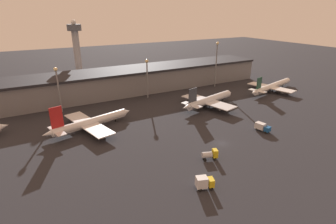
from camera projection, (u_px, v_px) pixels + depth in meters
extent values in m
plane|color=#26262B|center=(222.00, 143.00, 94.40)|extent=(600.00, 600.00, 0.00)
cube|color=slate|center=(138.00, 80.00, 155.02)|extent=(160.23, 22.45, 12.25)
cube|color=black|center=(138.00, 69.00, 152.59)|extent=(160.23, 24.45, 1.20)
cone|color=white|center=(3.00, 126.00, 100.83)|extent=(4.57, 3.97, 3.12)
cylinder|color=silver|center=(92.00, 122.00, 104.96)|extent=(31.19, 10.62, 3.21)
cylinder|color=silver|center=(92.00, 123.00, 105.16)|extent=(29.55, 9.77, 2.72)
cone|color=silver|center=(126.00, 112.00, 115.47)|extent=(4.46, 3.88, 3.05)
cone|color=silver|center=(49.00, 134.00, 94.27)|extent=(5.32, 3.80, 2.72)
cube|color=red|center=(56.00, 117.00, 94.62)|extent=(4.45, 1.46, 7.98)
cube|color=silver|center=(57.00, 131.00, 96.07)|extent=(5.69, 11.21, 0.24)
cube|color=silver|center=(88.00, 124.00, 104.12)|extent=(14.00, 30.69, 0.36)
cylinder|color=gray|center=(81.00, 120.00, 110.85)|extent=(3.85, 2.56, 1.76)
cylinder|color=gray|center=(101.00, 132.00, 99.39)|extent=(3.85, 2.56, 1.76)
cylinder|color=black|center=(115.00, 120.00, 112.73)|extent=(0.50, 0.50, 1.44)
cylinder|color=black|center=(87.00, 127.00, 105.69)|extent=(0.50, 0.50, 1.44)
cylinder|color=black|center=(90.00, 129.00, 103.93)|extent=(0.50, 0.50, 1.44)
cylinder|color=silver|center=(210.00, 100.00, 129.32)|extent=(30.19, 10.83, 3.71)
cylinder|color=#333842|center=(210.00, 101.00, 129.56)|extent=(28.59, 9.93, 3.16)
cone|color=silver|center=(229.00, 93.00, 139.56)|extent=(5.17, 4.49, 3.53)
cone|color=silver|center=(187.00, 107.00, 118.87)|extent=(6.16, 4.40, 3.16)
cube|color=#333842|center=(193.00, 95.00, 119.47)|extent=(5.14, 1.63, 6.47)
cube|color=silver|center=(192.00, 105.00, 120.73)|extent=(6.08, 10.93, 0.24)
cube|color=silver|center=(208.00, 101.00, 128.54)|extent=(14.81, 29.84, 0.36)
cylinder|color=gray|center=(197.00, 100.00, 135.08)|extent=(4.45, 2.96, 2.04)
cylinder|color=gray|center=(222.00, 107.00, 124.06)|extent=(4.45, 2.96, 2.04)
cylinder|color=black|center=(222.00, 100.00, 136.97)|extent=(0.50, 0.50, 1.67)
cylinder|color=black|center=(205.00, 105.00, 130.36)|extent=(0.50, 0.50, 1.67)
cylinder|color=black|center=(210.00, 106.00, 128.33)|extent=(0.50, 0.50, 1.67)
cylinder|color=white|center=(273.00, 86.00, 154.76)|extent=(38.90, 12.55, 3.24)
cylinder|color=#ADB2B7|center=(272.00, 87.00, 154.96)|extent=(36.87, 11.61, 2.76)
cone|color=white|center=(288.00, 80.00, 167.78)|extent=(4.52, 3.92, 3.08)
cone|color=white|center=(254.00, 92.00, 141.55)|extent=(5.38, 3.84, 2.76)
cube|color=#1E4738|center=(259.00, 83.00, 142.63)|extent=(4.50, 1.48, 6.22)
cube|color=white|center=(258.00, 91.00, 143.67)|extent=(5.47, 10.18, 0.24)
cube|color=white|center=(271.00, 87.00, 153.66)|extent=(13.37, 27.84, 0.36)
cylinder|color=gray|center=(260.00, 86.00, 159.99)|extent=(3.89, 2.59, 1.78)
cylinder|color=gray|center=(284.00, 91.00, 149.66)|extent=(3.89, 2.59, 1.78)
cylinder|color=black|center=(283.00, 86.00, 164.29)|extent=(0.50, 0.50, 1.46)
cylinder|color=black|center=(268.00, 90.00, 155.26)|extent=(0.50, 0.50, 1.46)
cylinder|color=black|center=(272.00, 91.00, 153.48)|extent=(0.50, 0.50, 1.46)
cube|color=gold|center=(211.00, 182.00, 70.10)|extent=(2.12, 2.75, 2.18)
cube|color=silver|center=(202.00, 182.00, 69.52)|extent=(3.57, 3.22, 2.91)
cylinder|color=black|center=(209.00, 184.00, 71.40)|extent=(1.04, 0.86, 0.90)
cylinder|color=black|center=(211.00, 188.00, 69.73)|extent=(1.04, 0.86, 0.90)
cylinder|color=black|center=(198.00, 186.00, 70.87)|extent=(1.04, 0.86, 0.90)
cylinder|color=black|center=(200.00, 190.00, 69.21)|extent=(1.04, 0.86, 0.90)
cube|color=#195199|center=(268.00, 129.00, 101.81)|extent=(2.74, 2.23, 1.84)
cube|color=silver|center=(260.00, 126.00, 103.93)|extent=(3.13, 4.07, 2.45)
cylinder|color=black|center=(268.00, 131.00, 102.92)|extent=(0.78, 1.01, 0.90)
cylinder|color=black|center=(265.00, 132.00, 101.81)|extent=(0.78, 1.01, 0.90)
cylinder|color=black|center=(259.00, 128.00, 105.56)|extent=(0.78, 1.01, 0.90)
cylinder|color=black|center=(257.00, 129.00, 104.46)|extent=(0.78, 1.01, 0.90)
cube|color=gold|center=(215.00, 153.00, 83.84)|extent=(2.05, 2.51, 2.60)
cylinder|color=#B7B7BC|center=(207.00, 155.00, 83.50)|extent=(3.64, 2.85, 1.95)
cylinder|color=black|center=(213.00, 156.00, 85.12)|extent=(1.02, 0.80, 0.90)
cylinder|color=black|center=(215.00, 159.00, 83.63)|extent=(1.02, 0.80, 0.90)
cylinder|color=black|center=(203.00, 157.00, 84.56)|extent=(1.02, 0.80, 0.90)
cylinder|color=black|center=(205.00, 160.00, 83.07)|extent=(1.02, 0.80, 0.90)
cylinder|color=slate|center=(59.00, 92.00, 120.39)|extent=(0.70, 0.70, 19.72)
sphere|color=beige|center=(56.00, 69.00, 116.60)|extent=(1.80, 1.80, 1.80)
cylinder|color=slate|center=(147.00, 80.00, 140.48)|extent=(0.70, 0.70, 19.41)
sphere|color=beige|center=(147.00, 61.00, 136.75)|extent=(1.80, 1.80, 1.80)
cylinder|color=slate|center=(216.00, 66.00, 160.05)|extent=(0.70, 0.70, 26.03)
sphere|color=beige|center=(218.00, 43.00, 155.12)|extent=(1.80, 1.80, 1.80)
cylinder|color=#99999E|center=(78.00, 56.00, 176.08)|extent=(4.40, 4.40, 32.44)
cylinder|color=#4C515B|center=(74.00, 27.00, 169.49)|extent=(9.00, 9.00, 4.00)
sphere|color=silver|center=(73.00, 22.00, 168.33)|extent=(3.20, 3.20, 3.20)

